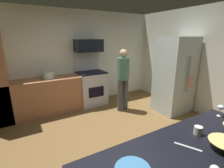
{
  "coord_description": "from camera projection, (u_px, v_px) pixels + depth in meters",
  "views": [
    {
      "loc": [
        -1.4,
        -2.25,
        1.9
      ],
      "look_at": [
        0.09,
        0.3,
        1.05
      ],
      "focal_mm": 26.51,
      "sensor_mm": 36.0,
      "label": 1
    }
  ],
  "objects": [
    {
      "name": "ground_plane",
      "position": [
        116.0,
        143.0,
        3.07
      ],
      "size": [
        5.2,
        4.8,
        0.02
      ],
      "primitive_type": "cube",
      "color": "brown"
    },
    {
      "name": "wall_back",
      "position": [
        73.0,
        59.0,
        4.65
      ],
      "size": [
        5.2,
        0.12,
        2.6
      ],
      "primitive_type": "cube",
      "color": "silver",
      "rests_on": "ground"
    },
    {
      "name": "wall_right",
      "position": [
        207.0,
        63.0,
        3.94
      ],
      "size": [
        0.12,
        4.8,
        2.6
      ],
      "primitive_type": "cube",
      "color": "silver",
      "rests_on": "ground"
    },
    {
      "name": "lower_cabinet_run",
      "position": [
        45.0,
        96.0,
        4.15
      ],
      "size": [
        2.4,
        0.6,
        0.9
      ],
      "primitive_type": "cube",
      "color": "#A36947",
      "rests_on": "ground"
    },
    {
      "name": "oven_range",
      "position": [
        91.0,
        87.0,
        4.75
      ],
      "size": [
        0.76,
        0.65,
        1.49
      ],
      "color": "silver",
      "rests_on": "ground"
    },
    {
      "name": "microwave",
      "position": [
        89.0,
        46.0,
        4.5
      ],
      "size": [
        0.74,
        0.38,
        0.34
      ],
      "primitive_type": "cube",
      "color": "black",
      "rests_on": "oven_range"
    },
    {
      "name": "refrigerator",
      "position": [
        174.0,
        76.0,
        4.19
      ],
      "size": [
        0.84,
        0.74,
        1.9
      ],
      "color": "#B3C0C0",
      "rests_on": "ground"
    },
    {
      "name": "person_cook",
      "position": [
        123.0,
        77.0,
        4.22
      ],
      "size": [
        0.31,
        0.3,
        1.6
      ],
      "color": "#474747",
      "rests_on": "ground"
    },
    {
      "name": "wine_glass_far",
      "position": [
        221.0,
        108.0,
        2.12
      ],
      "size": [
        0.08,
        0.08,
        0.16
      ],
      "color": "silver",
      "rests_on": "counter_island"
    },
    {
      "name": "mug_coffee",
      "position": [
        198.0,
        131.0,
        1.74
      ],
      "size": [
        0.08,
        0.08,
        0.09
      ],
      "primitive_type": "cylinder",
      "color": "beige",
      "rests_on": "counter_island"
    },
    {
      "name": "knife_chef",
      "position": [
        188.0,
        147.0,
        1.55
      ],
      "size": [
        0.13,
        0.23,
        0.01
      ],
      "primitive_type": "cube",
      "rotation": [
        0.0,
        0.0,
        2.05
      ],
      "color": "#B7BABF",
      "rests_on": "counter_island"
    },
    {
      "name": "stock_pot",
      "position": [
        48.0,
        75.0,
        4.07
      ],
      "size": [
        0.3,
        0.3,
        0.17
      ],
      "primitive_type": "cylinder",
      "color": "#AEC3B9",
      "rests_on": "lower_cabinet_run"
    }
  ]
}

